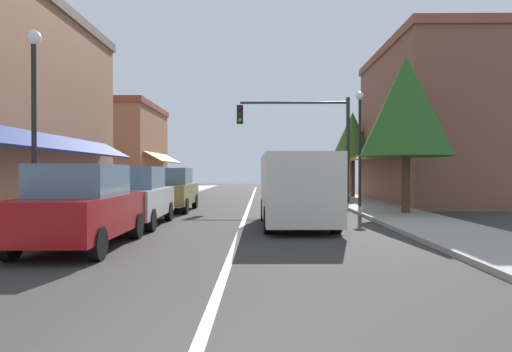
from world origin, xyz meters
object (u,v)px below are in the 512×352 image
at_px(van_in_lane, 296,188).
at_px(parked_car_third_left, 171,190).
at_px(tree_right_far, 353,136).
at_px(street_lamp_left_near, 34,99).
at_px(parked_car_nearest_left, 82,207).
at_px(traffic_signal_mast_arm, 307,130).
at_px(street_lamp_right_mid, 360,131).
at_px(parked_car_second_left, 134,196).
at_px(tree_right_near, 406,107).

bearing_deg(van_in_lane, parked_car_third_left, 131.31).
bearing_deg(tree_right_far, street_lamp_left_near, -123.31).
xyz_separation_m(parked_car_third_left, street_lamp_left_near, (-1.83, -7.57, 2.51)).
relative_size(parked_car_nearest_left, van_in_lane, 0.79).
distance_m(parked_car_third_left, traffic_signal_mast_arm, 7.43).
relative_size(parked_car_third_left, street_lamp_right_mid, 0.81).
xyz_separation_m(parked_car_second_left, street_lamp_right_mid, (8.04, 6.06, 2.50)).
xyz_separation_m(street_lamp_left_near, tree_right_far, (11.17, 16.99, 0.41)).
xyz_separation_m(street_lamp_left_near, street_lamp_right_mid, (9.78, 8.52, -0.01)).
relative_size(van_in_lane, tree_right_far, 0.99).
xyz_separation_m(parked_car_nearest_left, tree_right_near, (9.03, 7.03, 3.10)).
xyz_separation_m(traffic_signal_mast_arm, street_lamp_right_mid, (2.00, -2.56, -0.25)).
distance_m(parked_car_third_left, street_lamp_right_mid, 8.39).
relative_size(parked_car_third_left, van_in_lane, 0.79).
bearing_deg(traffic_signal_mast_arm, street_lamp_left_near, -125.05).
bearing_deg(traffic_signal_mast_arm, parked_car_nearest_left, -115.50).
relative_size(traffic_signal_mast_arm, street_lamp_left_near, 1.09).
height_order(parked_car_nearest_left, parked_car_second_left, same).
xyz_separation_m(parked_car_second_left, van_in_lane, (4.83, -0.03, 0.27)).
height_order(street_lamp_left_near, street_lamp_right_mid, street_lamp_left_near).
bearing_deg(tree_right_near, parked_car_second_left, -161.36).
bearing_deg(street_lamp_right_mid, street_lamp_left_near, -138.93).
height_order(street_lamp_left_near, tree_right_far, tree_right_far).
relative_size(parked_car_nearest_left, parked_car_third_left, 1.00).
bearing_deg(parked_car_nearest_left, parked_car_third_left, 88.72).
bearing_deg(tree_right_near, parked_car_third_left, 167.11).
distance_m(parked_car_second_left, street_lamp_right_mid, 10.37).
bearing_deg(parked_car_third_left, street_lamp_right_mid, 6.24).
xyz_separation_m(van_in_lane, street_lamp_right_mid, (3.20, 6.09, 2.24)).
relative_size(van_in_lane, tree_right_near, 0.90).
relative_size(parked_car_third_left, tree_right_far, 0.78).
height_order(parked_car_second_left, street_lamp_right_mid, street_lamp_right_mid).
bearing_deg(street_lamp_left_near, parked_car_nearest_left, -40.59).
bearing_deg(tree_right_near, traffic_signal_mast_arm, 118.52).
relative_size(parked_car_nearest_left, street_lamp_left_near, 0.81).
xyz_separation_m(street_lamp_left_near, tree_right_near, (10.80, 5.52, 0.59)).
bearing_deg(parked_car_third_left, street_lamp_left_near, -104.15).
bearing_deg(traffic_signal_mast_arm, van_in_lane, -97.89).
distance_m(parked_car_second_left, tree_right_near, 10.05).
bearing_deg(tree_right_far, van_in_lane, -107.51).
height_order(van_in_lane, street_lamp_right_mid, street_lamp_right_mid).
xyz_separation_m(street_lamp_right_mid, tree_right_far, (1.39, 8.47, 0.41)).
relative_size(parked_car_second_left, street_lamp_right_mid, 0.82).
bearing_deg(parked_car_third_left, van_in_lane, -47.84).
bearing_deg(tree_right_far, tree_right_near, -91.85).
bearing_deg(van_in_lane, parked_car_nearest_left, -142.07).
relative_size(parked_car_second_left, tree_right_near, 0.71).
bearing_deg(parked_car_second_left, parked_car_third_left, 87.40).
bearing_deg(parked_car_third_left, parked_car_second_left, -91.56).
height_order(van_in_lane, traffic_signal_mast_arm, traffic_signal_mast_arm).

